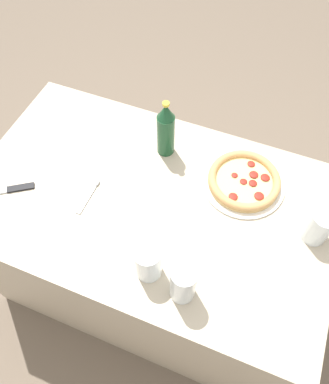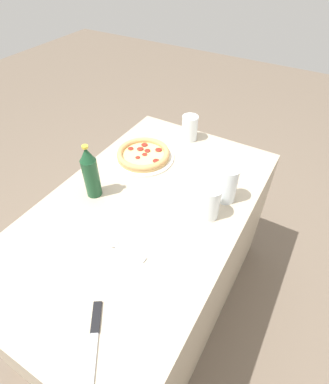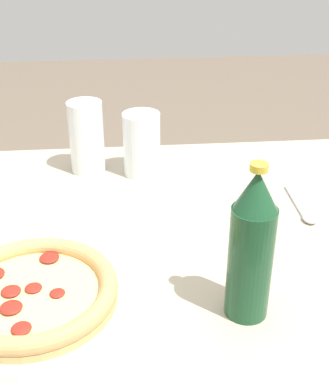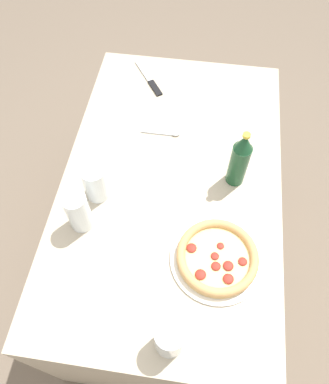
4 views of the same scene
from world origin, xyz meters
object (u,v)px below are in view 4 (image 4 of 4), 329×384
(spoon, at_px, (165,133))
(pizza_salami, at_px, (217,257))
(glass_lemonade, at_px, (169,339))
(glass_cola, at_px, (96,184))
(knife, at_px, (149,79))
(beer_bottle, at_px, (240,160))
(glass_mango_juice, at_px, (79,213))

(spoon, bearing_deg, pizza_salami, -154.56)
(glass_lemonade, distance_m, glass_cola, 0.55)
(pizza_salami, bearing_deg, knife, 23.84)
(beer_bottle, xyz_separation_m, knife, (0.46, 0.38, -0.11))
(glass_lemonade, distance_m, knife, 1.07)
(glass_mango_juice, height_order, glass_cola, glass_mango_juice)
(glass_mango_juice, bearing_deg, knife, -8.49)
(glass_mango_juice, bearing_deg, spoon, -27.00)
(glass_cola, relative_size, spoon, 0.92)
(glass_lemonade, distance_m, beer_bottle, 0.60)
(pizza_salami, bearing_deg, glass_lemonade, 156.83)
(glass_mango_juice, bearing_deg, pizza_salami, -98.40)
(glass_cola, bearing_deg, knife, -7.78)
(glass_cola, height_order, spoon, glass_cola)
(pizza_salami, relative_size, glass_mango_juice, 1.85)
(spoon, bearing_deg, glass_cola, 147.98)
(glass_mango_juice, xyz_separation_m, spoon, (0.42, -0.22, -0.07))
(glass_mango_juice, distance_m, beer_bottle, 0.55)
(glass_mango_juice, bearing_deg, glass_lemonade, -134.65)
(beer_bottle, bearing_deg, knife, 39.75)
(beer_bottle, distance_m, knife, 0.61)
(glass_mango_juice, distance_m, glass_cola, 0.12)
(glass_mango_juice, bearing_deg, beer_bottle, -63.18)
(glass_mango_juice, relative_size, glass_lemonade, 1.23)
(pizza_salami, relative_size, spoon, 1.95)
(glass_mango_juice, distance_m, glass_lemonade, 0.47)
(pizza_salami, xyz_separation_m, glass_mango_juice, (0.07, 0.45, 0.05))
(glass_mango_juice, distance_m, knife, 0.72)
(knife, bearing_deg, glass_lemonade, -167.57)
(glass_mango_juice, height_order, knife, glass_mango_juice)
(pizza_salami, height_order, beer_bottle, beer_bottle)
(glass_mango_juice, height_order, spoon, glass_mango_juice)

